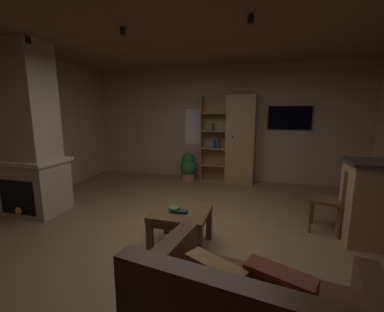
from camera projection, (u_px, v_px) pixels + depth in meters
name	position (u px, v px, depth m)	size (l,w,h in m)	color
floor	(184.00, 238.00, 3.42)	(6.46, 6.16, 0.02)	olive
wall_back	(221.00, 124.00, 6.12)	(6.58, 0.06, 2.73)	tan
ceiling	(183.00, 19.00, 2.92)	(6.46, 6.16, 0.02)	brown
window_pane_back	(199.00, 127.00, 6.25)	(0.72, 0.01, 0.86)	white
stone_fireplace	(29.00, 139.00, 4.07)	(1.03, 0.74, 2.73)	#BCAD8E
bookshelf_cabinet	(237.00, 140.00, 5.82)	(1.23, 0.41, 2.03)	#A87F51
coffee_table	(181.00, 217.00, 3.13)	(0.68, 0.64, 0.48)	brown
table_book_0	(182.00, 212.00, 3.04)	(0.14, 0.09, 0.03)	black
table_book_1	(174.00, 208.00, 3.07)	(0.11, 0.11, 0.03)	#387247
dining_chair	(334.00, 196.00, 3.48)	(0.52, 0.52, 0.92)	brown
potted_floor_plant	(188.00, 167.00, 6.09)	(0.39, 0.40, 0.69)	#B77051
wall_mounted_tv	(289.00, 118.00, 5.63)	(0.93, 0.06, 0.52)	black
track_light_spot_0	(28.00, 40.00, 3.51)	(0.07, 0.07, 0.09)	black
track_light_spot_1	(123.00, 31.00, 3.12)	(0.07, 0.07, 0.09)	black
track_light_spot_2	(251.00, 19.00, 2.70)	(0.07, 0.07, 0.09)	black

